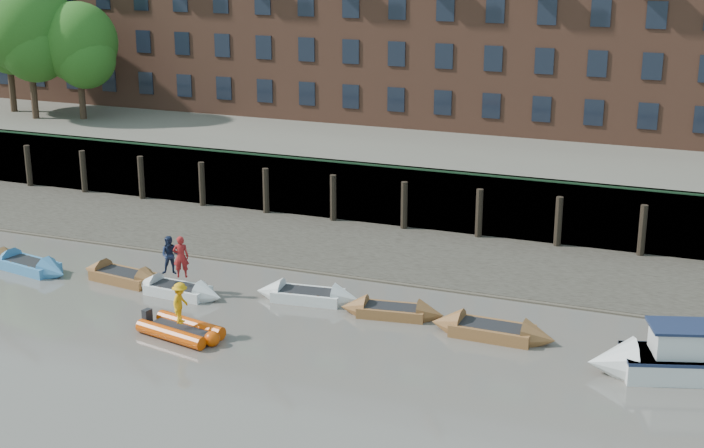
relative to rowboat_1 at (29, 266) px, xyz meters
The scene contains 17 objects.
ground 15.37m from the rowboat_1, 37.87° to the right, with size 220.00×220.00×0.00m, color #605A52.
foreshore 14.85m from the rowboat_1, 35.22° to the left, with size 110.00×8.00×0.50m, color #3D382F.
mud_band 13.19m from the rowboat_1, 23.06° to the left, with size 110.00×1.60×0.10m, color #4C4336.
river_wall 17.79m from the rowboat_1, 46.86° to the left, with size 110.00×1.23×3.30m.
bank_terrace 29.24m from the rowboat_1, 65.45° to the left, with size 110.00×28.00×3.20m, color #5E594D.
tree_cluster 24.07m from the rowboat_1, 126.97° to the left, with size 11.76×7.74×9.40m.
rowboat_1 is the anchor object (origin of this frame).
rowboat_2 4.91m from the rowboat_1, ahead, with size 4.73×1.96×1.33m.
rowboat_3 8.06m from the rowboat_1, ahead, with size 4.42×1.54×1.26m.
rowboat_4 13.60m from the rowboat_1, ahead, with size 4.72×1.82×1.34m.
rowboat_5 17.47m from the rowboat_1, ahead, with size 4.42×1.82×1.25m.
rowboat_6 21.76m from the rowboat_1, ahead, with size 4.96×1.55×1.43m.
rib_tender 11.34m from the rowboat_1, 20.85° to the right, with size 3.64×2.32×0.61m.
motor_launch 28.18m from the rowboat_1, ahead, with size 6.31×3.68×2.48m.
person_rower_a 8.42m from the rowboat_1, ahead, with size 0.67×0.44×1.84m, color maroon.
person_rower_b 7.78m from the rowboat_1, ahead, with size 0.83×0.65×1.71m, color #19233F.
person_rib_crew 11.32m from the rowboat_1, 20.94° to the right, with size 1.06×0.61×1.64m, color orange.
Camera 1 is at (17.35, -24.87, 15.32)m, focal length 50.00 mm.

